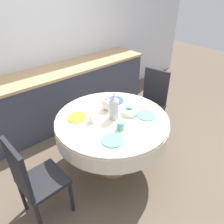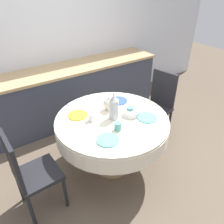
# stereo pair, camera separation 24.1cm
# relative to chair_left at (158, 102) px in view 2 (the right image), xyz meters

# --- Properties ---
(ground_plane) EXTENTS (12.00, 12.00, 0.00)m
(ground_plane) POSITION_rel_chair_left_xyz_m (-0.97, -0.22, -0.54)
(ground_plane) COLOR brown
(wall_back) EXTENTS (7.00, 0.05, 2.60)m
(wall_back) POSITION_rel_chair_left_xyz_m (-0.97, 1.47, 0.76)
(wall_back) COLOR silver
(wall_back) RESTS_ON ground_plane
(kitchen_counter) EXTENTS (3.24, 0.64, 0.91)m
(kitchen_counter) POSITION_rel_chair_left_xyz_m (-0.97, 1.13, -0.08)
(kitchen_counter) COLOR #383D4C
(kitchen_counter) RESTS_ON ground_plane
(dining_table) EXTENTS (1.29, 1.29, 0.75)m
(dining_table) POSITION_rel_chair_left_xyz_m (-0.97, -0.22, 0.09)
(dining_table) COLOR tan
(dining_table) RESTS_ON ground_plane
(chair_left) EXTENTS (0.48, 0.48, 0.98)m
(chair_left) POSITION_rel_chair_left_xyz_m (0.00, 0.00, 0.00)
(chair_left) COLOR black
(chair_left) RESTS_ON ground_plane
(chair_right) EXTENTS (0.42, 0.42, 0.98)m
(chair_right) POSITION_rel_chair_left_xyz_m (-1.96, -0.26, 0.00)
(chair_right) COLOR black
(chair_right) RESTS_ON ground_plane
(plate_near_left) EXTENTS (0.22, 0.22, 0.01)m
(plate_near_left) POSITION_rel_chair_left_xyz_m (-1.22, -0.52, 0.22)
(plate_near_left) COLOR #60BCB7
(plate_near_left) RESTS_ON dining_table
(cup_near_left) EXTENTS (0.08, 0.08, 0.09)m
(cup_near_left) POSITION_rel_chair_left_xyz_m (-1.04, -0.43, 0.25)
(cup_near_left) COLOR #5BA39E
(cup_near_left) RESTS_ON dining_table
(plate_near_right) EXTENTS (0.22, 0.22, 0.01)m
(plate_near_right) POSITION_rel_chair_left_xyz_m (-0.64, -0.44, 0.22)
(plate_near_right) COLOR #60BCB7
(plate_near_right) RESTS_ON dining_table
(cup_near_right) EXTENTS (0.08, 0.08, 0.09)m
(cup_near_right) POSITION_rel_chair_left_xyz_m (-0.74, -0.26, 0.25)
(cup_near_right) COLOR #5BA39E
(cup_near_right) RESTS_ON dining_table
(plate_far_left) EXTENTS (0.22, 0.22, 0.01)m
(plate_far_left) POSITION_rel_chair_left_xyz_m (-1.26, 0.04, 0.22)
(plate_far_left) COLOR yellow
(plate_far_left) RESTS_ON dining_table
(cup_far_left) EXTENTS (0.08, 0.08, 0.09)m
(cup_far_left) POSITION_rel_chair_left_xyz_m (-1.18, -0.13, 0.25)
(cup_far_left) COLOR white
(cup_far_left) RESTS_ON dining_table
(plate_far_right) EXTENTS (0.22, 0.22, 0.01)m
(plate_far_right) POSITION_rel_chair_left_xyz_m (-0.68, 0.05, 0.22)
(plate_far_right) COLOR #3856AD
(plate_far_right) RESTS_ON dining_table
(cup_far_right) EXTENTS (0.08, 0.08, 0.09)m
(cup_far_right) POSITION_rel_chair_left_xyz_m (-0.86, -0.02, 0.25)
(cup_far_right) COLOR #DBB766
(cup_far_right) RESTS_ON dining_table
(coffee_carafe) EXTENTS (0.11, 0.11, 0.32)m
(coffee_carafe) POSITION_rel_chair_left_xyz_m (-0.95, -0.23, 0.35)
(coffee_carafe) COLOR #B2B2B7
(coffee_carafe) RESTS_ON dining_table
(teapot) EXTENTS (0.19, 0.14, 0.18)m
(teapot) POSITION_rel_chair_left_xyz_m (-0.90, -0.05, 0.29)
(teapot) COLOR silver
(teapot) RESTS_ON dining_table
(fruit_bowl) EXTENTS (0.19, 0.19, 0.06)m
(fruit_bowl) POSITION_rel_chair_left_xyz_m (-0.75, -0.29, 0.24)
(fruit_bowl) COLOR silver
(fruit_bowl) RESTS_ON dining_table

